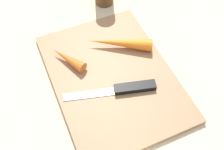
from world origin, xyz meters
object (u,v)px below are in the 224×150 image
(carrot_short, at_px, (68,59))
(cutting_board, at_px, (112,77))
(carrot_long, at_px, (120,43))
(knife, at_px, (129,88))

(carrot_short, bearing_deg, cutting_board, -163.73)
(cutting_board, bearing_deg, carrot_long, 143.58)
(cutting_board, bearing_deg, knife, 19.59)
(cutting_board, distance_m, carrot_long, 0.09)
(cutting_board, distance_m, carrot_short, 0.11)
(carrot_long, bearing_deg, carrot_short, 26.45)
(knife, bearing_deg, cutting_board, -55.52)
(knife, distance_m, carrot_long, 0.12)
(carrot_long, bearing_deg, knife, 103.63)
(carrot_long, distance_m, carrot_short, 0.13)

